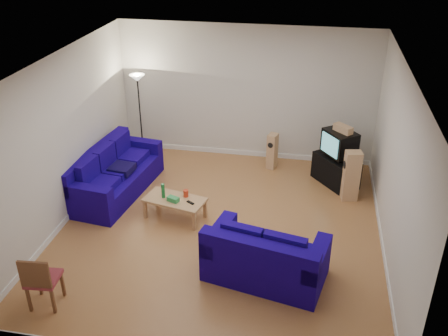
% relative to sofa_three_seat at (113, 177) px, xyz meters
% --- Properties ---
extents(room, '(6.01, 6.51, 3.21)m').
position_rel_sofa_three_seat_xyz_m(room, '(2.52, -0.95, 1.18)').
color(room, brown).
rests_on(room, ground).
extents(sofa_three_seat, '(1.39, 2.63, 0.97)m').
position_rel_sofa_three_seat_xyz_m(sofa_three_seat, '(0.00, 0.00, 0.00)').
color(sofa_three_seat, '#10015F').
rests_on(sofa_three_seat, ground).
extents(sofa_loveseat, '(2.10, 1.44, 0.96)m').
position_rel_sofa_three_seat_xyz_m(sofa_loveseat, '(3.51, -2.23, 0.00)').
color(sofa_loveseat, '#10015F').
rests_on(sofa_loveseat, ground).
extents(coffee_table, '(1.27, 0.83, 0.43)m').
position_rel_sofa_three_seat_xyz_m(coffee_table, '(1.58, -0.74, 0.01)').
color(coffee_table, tan).
rests_on(coffee_table, ground).
extents(bottle, '(0.09, 0.09, 0.30)m').
position_rel_sofa_three_seat_xyz_m(bottle, '(1.35, -0.72, 0.21)').
color(bottle, '#197233').
rests_on(bottle, coffee_table).
extents(tissue_box, '(0.25, 0.19, 0.09)m').
position_rel_sofa_three_seat_xyz_m(tissue_box, '(1.57, -0.83, 0.11)').
color(tissue_box, green).
rests_on(tissue_box, coffee_table).
extents(red_canister, '(0.14, 0.14, 0.14)m').
position_rel_sofa_three_seat_xyz_m(red_canister, '(1.77, -0.61, 0.14)').
color(red_canister, red).
rests_on(red_canister, coffee_table).
extents(remote, '(0.17, 0.13, 0.02)m').
position_rel_sofa_three_seat_xyz_m(remote, '(1.92, -0.83, 0.08)').
color(remote, black).
rests_on(remote, coffee_table).
extents(tv_stand, '(1.08, 1.15, 0.63)m').
position_rel_sofa_three_seat_xyz_m(tv_stand, '(4.69, 1.27, -0.05)').
color(tv_stand, black).
rests_on(tv_stand, ground).
extents(av_receiver, '(0.48, 0.50, 0.09)m').
position_rel_sofa_three_seat_xyz_m(av_receiver, '(4.67, 1.33, 0.31)').
color(av_receiver, black).
rests_on(av_receiver, tv_stand).
extents(television, '(0.82, 0.86, 0.53)m').
position_rel_sofa_three_seat_xyz_m(television, '(4.70, 1.26, 0.62)').
color(television, black).
rests_on(television, av_receiver).
extents(centre_speaker, '(0.42, 0.42, 0.15)m').
position_rel_sofa_three_seat_xyz_m(centre_speaker, '(4.74, 1.24, 0.96)').
color(centre_speaker, tan).
rests_on(centre_speaker, television).
extents(speaker_left, '(0.26, 0.30, 0.85)m').
position_rel_sofa_three_seat_xyz_m(speaker_left, '(3.23, 1.75, 0.07)').
color(speaker_left, tan).
rests_on(speaker_left, ground).
extents(speaker_right, '(0.37, 0.31, 1.09)m').
position_rel_sofa_three_seat_xyz_m(speaker_right, '(4.97, 0.63, 0.19)').
color(speaker_right, tan).
rests_on(speaker_right, ground).
extents(floor_lamp, '(0.36, 0.36, 2.08)m').
position_rel_sofa_three_seat_xyz_m(floor_lamp, '(0.07, 1.75, 1.36)').
color(floor_lamp, black).
rests_on(floor_lamp, ground).
extents(dining_chair, '(0.50, 0.50, 0.96)m').
position_rel_sofa_three_seat_xyz_m(dining_chair, '(0.29, -3.51, 0.18)').
color(dining_chair, brown).
rests_on(dining_chair, ground).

